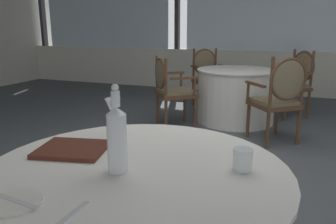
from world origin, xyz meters
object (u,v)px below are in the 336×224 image
(dining_chair_1_2, at_px, (207,73))
(dining_chair_1_1, at_px, (295,79))
(water_bottle, at_px, (118,137))
(wine_glass, at_px, (113,109))
(dining_chair_1_3, at_px, (170,86))
(water_tumbler, at_px, (243,159))
(menu_book, at_px, (73,149))
(side_plate, at_px, (15,202))
(dining_chair_1_0, at_px, (280,94))

(dining_chair_1_2, bearing_deg, dining_chair_1_1, 45.12)
(water_bottle, height_order, dining_chair_1_2, water_bottle)
(wine_glass, xyz_separation_m, dining_chair_1_3, (-0.61, 2.47, -0.32))
(water_tumbler, height_order, menu_book, water_tumbler)
(side_plate, distance_m, menu_book, 0.47)
(dining_chair_1_2, xyz_separation_m, dining_chair_1_3, (-0.15, -1.36, -0.01))
(water_tumbler, height_order, dining_chair_1_2, dining_chair_1_2)
(menu_book, bearing_deg, dining_chair_1_2, 82.83)
(water_bottle, bearing_deg, side_plate, -120.06)
(dining_chair_1_0, height_order, dining_chair_1_2, dining_chair_1_0)
(water_bottle, xyz_separation_m, dining_chair_1_1, (0.65, 4.10, -0.31))
(side_plate, height_order, water_bottle, water_bottle)
(side_plate, height_order, dining_chair_1_0, dining_chair_1_0)
(water_bottle, xyz_separation_m, dining_chair_1_0, (0.50, 2.72, -0.30))
(wine_glass, bearing_deg, side_plate, -84.66)
(dining_chair_1_0, relative_size, dining_chair_1_3, 1.07)
(wine_glass, distance_m, menu_book, 0.33)
(water_tumbler, relative_size, dining_chair_1_2, 0.09)
(water_tumbler, relative_size, dining_chair_1_1, 0.09)
(dining_chair_1_3, bearing_deg, dining_chair_1_1, 0.00)
(water_tumbler, relative_size, dining_chair_1_3, 0.09)
(water_tumbler, bearing_deg, side_plate, -140.68)
(dining_chair_1_0, bearing_deg, dining_chair_1_2, 0.00)
(wine_glass, height_order, dining_chair_1_3, dining_chair_1_3)
(water_tumbler, relative_size, dining_chair_1_0, 0.09)
(side_plate, xyz_separation_m, dining_chair_1_0, (0.69, 3.06, -0.16))
(water_tumbler, xyz_separation_m, dining_chair_1_1, (0.20, 3.90, -0.22))
(side_plate, xyz_separation_m, dining_chair_1_3, (-0.68, 3.22, -0.19))
(wine_glass, bearing_deg, water_tumbler, -17.49)
(water_bottle, relative_size, dining_chair_1_0, 0.35)
(dining_chair_1_3, bearing_deg, dining_chair_1_2, 45.16)
(menu_book, height_order, dining_chair_1_3, dining_chair_1_3)
(menu_book, bearing_deg, wine_glass, 68.85)
(wine_glass, relative_size, dining_chair_1_1, 0.19)
(dining_chair_1_1, distance_m, dining_chair_1_2, 1.38)
(water_bottle, bearing_deg, menu_book, 159.19)
(menu_book, distance_m, dining_chair_1_2, 4.16)
(dining_chair_1_2, distance_m, dining_chair_1_3, 1.37)
(side_plate, distance_m, wine_glass, 0.76)
(side_plate, xyz_separation_m, water_tumbler, (0.64, 0.53, 0.04))
(menu_book, bearing_deg, dining_chair_1_3, 88.62)
(dining_chair_1_0, bearing_deg, water_bottle, 131.13)
(dining_chair_1_2, bearing_deg, dining_chair_1_3, -44.84)
(dining_chair_1_0, xyz_separation_m, dining_chair_1_2, (-1.22, 1.52, -0.02))
(wine_glass, bearing_deg, menu_book, -98.27)
(side_plate, relative_size, wine_glass, 0.90)
(menu_book, relative_size, dining_chair_1_0, 0.30)
(dining_chair_1_3, bearing_deg, wine_glass, -114.75)
(water_bottle, xyz_separation_m, water_tumbler, (0.45, 0.19, -0.10))
(wine_glass, height_order, water_tumbler, wine_glass)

